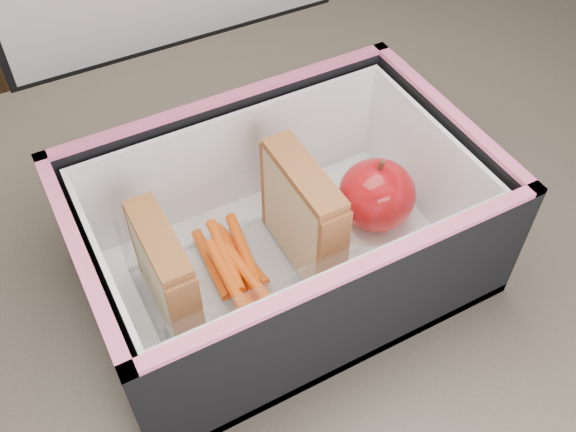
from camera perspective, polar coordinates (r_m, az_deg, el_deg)
name	(u,v)px	position (r m, az deg, el deg)	size (l,w,h in m)	color
kitchen_table	(311,315)	(0.68, 2.07, -8.80)	(1.20, 0.80, 0.75)	brown
lunch_bag	(280,217)	(0.54, -0.71, -0.13)	(0.33, 0.33, 0.32)	black
plastic_tub	(238,259)	(0.54, -4.46, -3.79)	(0.17, 0.12, 0.07)	white
sandwich_left	(166,274)	(0.52, -10.79, -5.10)	(0.02, 0.09, 0.10)	tan
sandwich_right	(303,215)	(0.54, 1.31, 0.06)	(0.03, 0.10, 0.11)	tan
carrot_sticks	(236,271)	(0.55, -4.66, -4.88)	(0.05, 0.14, 0.03)	#EE531D
paper_napkin	(376,217)	(0.62, 7.80, -0.07)	(0.07, 0.08, 0.01)	white
red_apple	(377,195)	(0.59, 7.89, 1.87)	(0.08, 0.08, 0.08)	#920702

